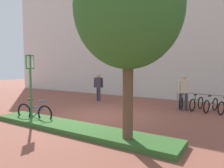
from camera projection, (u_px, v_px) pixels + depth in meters
ground_plane at (97, 117)px, 8.58m from camera, size 60.00×60.00×0.00m
building_facade at (157, 25)px, 14.13m from camera, size 28.00×1.20×10.00m
planter_strip at (73, 128)px, 6.74m from camera, size 7.00×1.10×0.16m
tree_sidewalk at (128, 9)px, 5.26m from camera, size 2.82×2.82×5.10m
parking_sign_post at (30, 78)px, 7.74m from camera, size 0.08×0.36×2.54m
bike_at_sign at (34, 112)px, 7.85m from camera, size 1.67×0.44×0.86m
bike_rack_cluster at (204, 104)px, 9.80m from camera, size 2.64×1.82×0.83m
bollard_steel at (186, 101)px, 10.02m from camera, size 0.16×0.16×0.90m
person_shirt_blue at (183, 90)px, 9.82m from camera, size 0.45×0.47×1.72m
person_suited_dark at (98, 85)px, 12.68m from camera, size 0.59×0.33×1.72m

